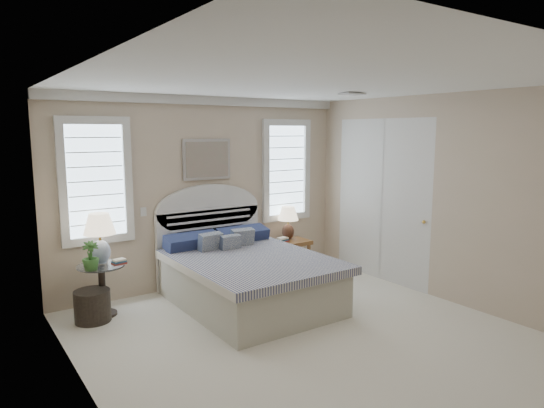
{
  "coord_description": "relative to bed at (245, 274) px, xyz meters",
  "views": [
    {
      "loc": [
        -3.14,
        -3.76,
        2.22
      ],
      "look_at": [
        0.12,
        1.0,
        1.35
      ],
      "focal_mm": 32.0,
      "sensor_mm": 36.0,
      "label": 1
    }
  ],
  "objects": [
    {
      "name": "crown_molding",
      "position": [
        0.0,
        1.0,
        2.25
      ],
      "size": [
        4.5,
        0.08,
        0.12
      ],
      "primitive_type": "cube",
      "color": "silver",
      "rests_on": "wall_back"
    },
    {
      "name": "wall_back",
      "position": [
        0.0,
        1.04,
        0.96
      ],
      "size": [
        4.5,
        0.02,
        2.7
      ],
      "primitive_type": "cube",
      "color": "#C1AC91",
      "rests_on": "floor"
    },
    {
      "name": "nightstand_right",
      "position": [
        1.3,
        0.69,
        0.0
      ],
      "size": [
        0.5,
        0.4,
        0.53
      ],
      "color": "brown",
      "rests_on": "floor"
    },
    {
      "name": "wall_left",
      "position": [
        -2.25,
        -1.46,
        0.96
      ],
      "size": [
        0.02,
        5.0,
        2.7
      ],
      "primitive_type": "cube",
      "color": "#C1AC91",
      "rests_on": "floor"
    },
    {
      "name": "ceiling",
      "position": [
        0.0,
        -1.46,
        2.31
      ],
      "size": [
        4.5,
        5.0,
        0.01
      ],
      "primitive_type": "cube",
      "color": "white",
      "rests_on": "wall_back"
    },
    {
      "name": "window_right",
      "position": [
        1.4,
        1.02,
        1.21
      ],
      "size": [
        0.9,
        0.06,
        1.6
      ],
      "primitive_type": "cube",
      "color": "silver",
      "rests_on": "wall_back"
    },
    {
      "name": "lamp_left",
      "position": [
        -1.62,
        0.69,
        0.62
      ],
      "size": [
        0.39,
        0.39,
        0.62
      ],
      "rotation": [
        0.0,
        0.0,
        0.02
      ],
      "color": "silver",
      "rests_on": "side_table_left"
    },
    {
      "name": "closet_door",
      "position": [
        2.23,
        -0.26,
        0.81
      ],
      "size": [
        0.02,
        1.8,
        2.4
      ],
      "primitive_type": "cube",
      "color": "silver",
      "rests_on": "floor"
    },
    {
      "name": "wall_right",
      "position": [
        2.25,
        -1.46,
        0.96
      ],
      "size": [
        0.02,
        5.0,
        2.7
      ],
      "primitive_type": "cube",
      "color": "#C1AC91",
      "rests_on": "floor"
    },
    {
      "name": "switch_plate",
      "position": [
        -0.95,
        1.03,
        0.76
      ],
      "size": [
        0.08,
        0.01,
        0.12
      ],
      "primitive_type": "cube",
      "color": "silver",
      "rests_on": "wall_back"
    },
    {
      "name": "floor_pot",
      "position": [
        -1.81,
        0.46,
        -0.2
      ],
      "size": [
        0.42,
        0.42,
        0.38
      ],
      "primitive_type": "cylinder",
      "rotation": [
        0.0,
        0.0,
        0.03
      ],
      "color": "black",
      "rests_on": "floor"
    },
    {
      "name": "hvac_vent",
      "position": [
        1.2,
        -0.66,
        2.29
      ],
      "size": [
        0.3,
        0.2,
        0.02
      ],
      "primitive_type": "cube",
      "color": "#B2B2B2",
      "rests_on": "ceiling"
    },
    {
      "name": "books_left",
      "position": [
        -1.46,
        0.5,
        0.28
      ],
      "size": [
        0.17,
        0.14,
        0.06
      ],
      "rotation": [
        0.0,
        0.0,
        0.14
      ],
      "color": "#9A3126",
      "rests_on": "side_table_left"
    },
    {
      "name": "floor",
      "position": [
        0.0,
        -1.46,
        -0.39
      ],
      "size": [
        4.5,
        5.0,
        0.01
      ],
      "primitive_type": "cube",
      "color": "silver",
      "rests_on": "ground"
    },
    {
      "name": "potted_plant",
      "position": [
        -1.8,
        0.43,
        0.41
      ],
      "size": [
        0.2,
        0.2,
        0.34
      ],
      "primitive_type": "imported",
      "rotation": [
        0.0,
        0.0,
        -0.07
      ],
      "color": "#2C6E2F",
      "rests_on": "side_table_left"
    },
    {
      "name": "window_left",
      "position": [
        -1.55,
        1.02,
        1.21
      ],
      "size": [
        0.9,
        0.06,
        1.6
      ],
      "primitive_type": "cube",
      "color": "silver",
      "rests_on": "wall_back"
    },
    {
      "name": "painting",
      "position": [
        0.0,
        1.0,
        1.43
      ],
      "size": [
        0.74,
        0.04,
        0.58
      ],
      "primitive_type": "cube",
      "color": "silver",
      "rests_on": "wall_back"
    },
    {
      "name": "lamp_right",
      "position": [
        1.3,
        0.82,
        0.46
      ],
      "size": [
        0.41,
        0.41,
        0.52
      ],
      "rotation": [
        0.0,
        0.0,
        0.35
      ],
      "color": "black",
      "rests_on": "nightstand_right"
    },
    {
      "name": "side_table_left",
      "position": [
        -1.65,
        0.59,
        0.0
      ],
      "size": [
        0.56,
        0.56,
        0.63
      ],
      "color": "black",
      "rests_on": "floor"
    },
    {
      "name": "books_right",
      "position": [
        1.1,
        0.69,
        0.18
      ],
      "size": [
        0.19,
        0.15,
        0.07
      ],
      "rotation": [
        0.0,
        0.0,
        0.16
      ],
      "color": "#9A3126",
      "rests_on": "nightstand_right"
    },
    {
      "name": "bed",
      "position": [
        0.0,
        0.0,
        0.0
      ],
      "size": [
        1.72,
        2.28,
        1.47
      ],
      "color": "beige",
      "rests_on": "floor"
    }
  ]
}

